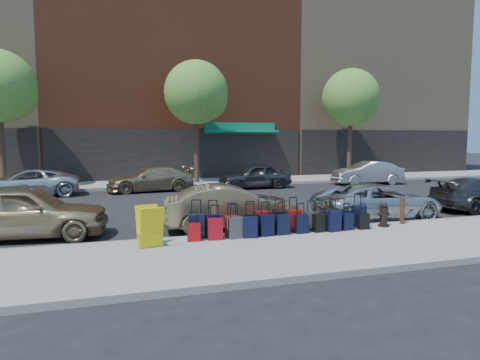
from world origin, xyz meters
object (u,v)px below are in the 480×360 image
object	(u,v)px
tree_center	(198,94)
car_near_0	(24,212)
bollard	(402,210)
car_near_1	(231,207)
car_far_3	(367,173)
car_far_2	(255,176)
car_near_2	(378,202)
suitcase_front_5	(280,222)
tree_right	(353,99)
car_far_1	(151,179)
display_rack	(150,227)
car_far_0	(27,183)
fire_hydrant	(384,215)
tree_left	(1,88)

from	to	relation	value
tree_center	car_near_0	world-z (taller)	tree_center
bollard	car_near_0	size ratio (longest dim) A/B	0.18
car_near_1	car_far_3	bearing A→B (deg)	-45.19
car_far_2	car_near_2	bearing A→B (deg)	4.44
car_near_2	suitcase_front_5	bearing A→B (deg)	108.96
tree_right	bollard	world-z (taller)	tree_right
car_far_2	car_near_0	bearing A→B (deg)	-48.88
suitcase_front_5	car_far_1	bearing A→B (deg)	103.73
car_far_3	display_rack	bearing A→B (deg)	-45.88
suitcase_front_5	car_near_2	size ratio (longest dim) A/B	0.22
car_near_1	car_near_2	distance (m)	5.33
tree_center	car_far_0	world-z (taller)	tree_center
fire_hydrant	car_far_0	bearing A→B (deg)	131.56
car_far_3	tree_left	bearing A→B (deg)	-94.25
tree_right	car_far_3	size ratio (longest dim) A/B	1.71
suitcase_front_5	display_rack	xyz separation A→B (m)	(-3.70, -0.59, 0.20)
tree_left	display_rack	xyz separation A→B (m)	(6.14, -14.87, -4.76)
tree_center	car_near_2	xyz separation A→B (m)	(3.64, -12.81, -4.78)
car_far_2	tree_right	bearing A→B (deg)	108.17
fire_hydrant	car_far_2	bearing A→B (deg)	86.94
tree_right	suitcase_front_5	size ratio (longest dim) A/B	7.42
fire_hydrant	bollard	xyz separation A→B (m)	(0.80, 0.17, 0.08)
suitcase_front_5	car_near_2	world-z (taller)	car_near_2
car_far_3	bollard	bearing A→B (deg)	-25.05
suitcase_front_5	bollard	distance (m)	4.14
tree_right	car_far_0	bearing A→B (deg)	-171.75
car_near_1	car_near_2	size ratio (longest dim) A/B	0.93
car_near_0	car_far_2	size ratio (longest dim) A/B	1.11
car_far_2	display_rack	bearing A→B (deg)	-31.80
car_near_1	car_far_1	bearing A→B (deg)	12.44
suitcase_front_5	car_far_3	size ratio (longest dim) A/B	0.23
bollard	car_far_0	bearing A→B (deg)	137.49
tree_left	car_far_3	xyz separation A→B (m)	(20.30, -2.99, -4.71)
tree_right	car_far_1	bearing A→B (deg)	-169.51
display_rack	car_far_1	size ratio (longest dim) A/B	0.22
display_rack	car_far_1	bearing A→B (deg)	74.27
bollard	car_near_1	world-z (taller)	car_near_1
tree_right	display_rack	bearing A→B (deg)	-134.99
tree_right	car_near_0	distance (m)	22.37
fire_hydrant	car_far_2	world-z (taller)	car_far_2
tree_left	car_far_0	distance (m)	5.72
bollard	car_far_0	distance (m)	16.99
car_near_1	bollard	bearing A→B (deg)	-102.13
car_near_1	car_far_2	size ratio (longest dim) A/B	1.03
fire_hydrant	car_far_1	size ratio (longest dim) A/B	0.16
suitcase_front_5	car_near_1	bearing A→B (deg)	126.19
tree_center	car_near_1	xyz separation A→B (m)	(-1.68, -12.79, -4.72)
display_rack	car_near_0	world-z (taller)	car_near_0
display_rack	tree_right	bearing A→B (deg)	34.92
car_far_0	car_far_1	distance (m)	5.91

